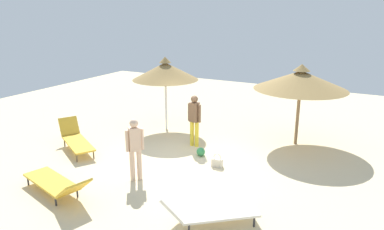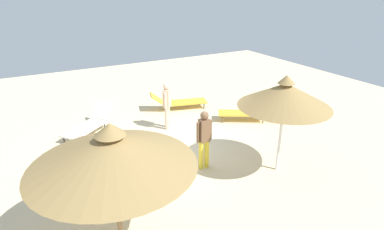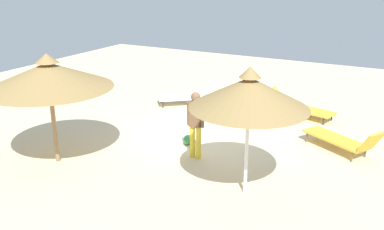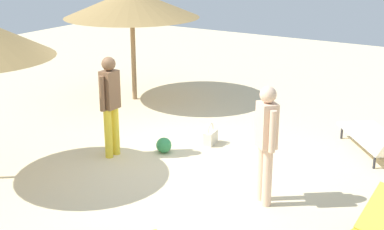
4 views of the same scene
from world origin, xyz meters
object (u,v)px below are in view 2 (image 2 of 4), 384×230
Objects in this scene: person_standing_back at (167,103)px; handbag at (144,157)px; person_standing_front at (204,136)px; parasol_umbrella_center at (285,95)px; parasol_umbrella_far_left at (112,150)px; lounge_chair_near_right at (249,112)px; lounge_chair_far_right at (90,123)px; lounge_chair_edge at (178,101)px; beach_ball at (175,158)px.

handbag is at bearing 48.52° from person_standing_back.
parasol_umbrella_center is at bearing 148.63° from person_standing_front.
person_standing_front is at bearing 139.42° from handbag.
lounge_chair_near_right is (-6.10, -3.83, -1.81)m from parasol_umbrella_far_left.
lounge_chair_far_right reaches higher than lounge_chair_near_right.
person_standing_front is at bearing -31.37° from parasol_umbrella_center.
lounge_chair_far_right reaches higher than handbag.
parasol_umbrella_center is 1.28× the size of lounge_chair_near_right.
lounge_chair_near_right is 4.63m from handbag.
lounge_chair_edge is 1.16× the size of lounge_chair_far_right.
lounge_chair_near_right reaches higher than handbag.
person_standing_back is (-3.12, -4.66, -1.21)m from parasol_umbrella_far_left.
parasol_umbrella_center is at bearing 111.05° from person_standing_back.
parasol_umbrella_far_left is at bearing 61.64° from handbag.
parasol_umbrella_center is at bearing 128.96° from lounge_chair_far_right.
person_standing_back is at bearing -15.56° from lounge_chair_near_right.
lounge_chair_far_right is 1.23× the size of person_standing_back.
lounge_chair_edge is at bearing -124.61° from parasol_umbrella_far_left.
parasol_umbrella_center reaches higher than parasol_umbrella_far_left.
beach_ball is at bearing 117.70° from lounge_chair_far_right.
lounge_chair_far_right is 7.74× the size of beach_ball.
lounge_chair_far_right reaches higher than beach_ball.
lounge_chair_edge is 4.30m from handbag.
person_standing_front is (1.39, 4.46, 0.66)m from lounge_chair_edge.
person_standing_back reaches higher than lounge_chair_edge.
handbag is at bearing 50.58° from lounge_chair_edge.
parasol_umbrella_far_left is at bearing 56.22° from person_standing_back.
lounge_chair_near_right is at bearing -168.52° from handbag.
parasol_umbrella_center is at bearing 64.88° from lounge_chair_near_right.
parasol_umbrella_center is 1.32× the size of lounge_chair_far_right.
lounge_chair_edge is (0.34, -5.51, -1.88)m from parasol_umbrella_center.
lounge_chair_edge is 8.98× the size of beach_ball.
person_standing_front is 4.25× the size of handbag.
parasol_umbrella_far_left reaches higher than lounge_chair_far_right.
parasol_umbrella_center reaches higher than lounge_chair_far_right.
lounge_chair_far_right is 4.55m from person_standing_front.
person_standing_back is at bearing 158.06° from lounge_chair_far_right.
lounge_chair_edge is at bearing -129.42° from handbag.
parasol_umbrella_center is at bearing 93.56° from lounge_chair_edge.
lounge_chair_far_right is at bearing -71.24° from handbag.
parasol_umbrella_center is 3.90m from lounge_chair_near_right.
lounge_chair_edge is at bearing -171.23° from lounge_chair_far_right.
beach_ball is at bearing 147.69° from handbag.
beach_ball is (2.30, -1.72, -2.06)m from parasol_umbrella_center.
lounge_chair_far_right is 2.91m from handbag.
parasol_umbrella_center is at bearing 144.37° from handbag.
person_standing_back reaches higher than handbag.
person_standing_back is 6.29× the size of beach_ball.
lounge_chair_far_right is (4.00, -4.95, -1.85)m from parasol_umbrella_center.
lounge_chair_edge is at bearing -126.97° from person_standing_back.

